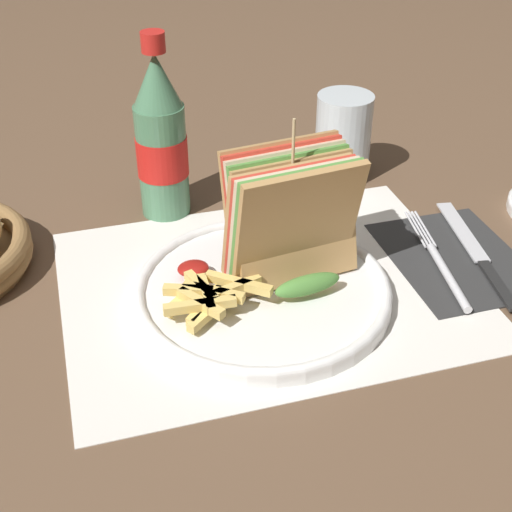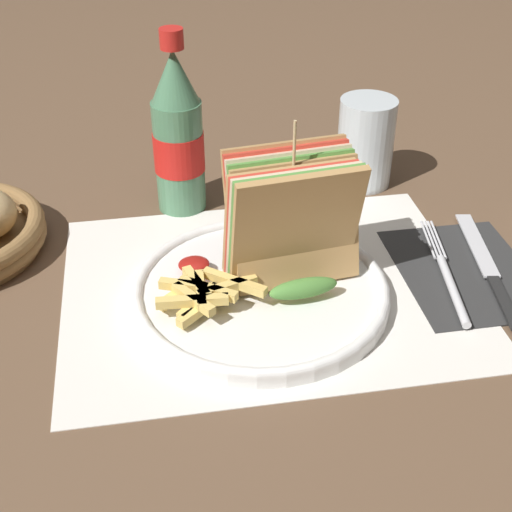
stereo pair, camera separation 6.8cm
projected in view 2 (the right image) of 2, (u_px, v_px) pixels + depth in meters
ground_plane at (264, 310)px, 0.72m from camera, size 4.00×4.00×0.00m
placemat at (268, 287)px, 0.75m from camera, size 0.42×0.33×0.00m
plate_main at (259, 291)px, 0.72m from camera, size 0.26×0.26×0.02m
club_sandwich at (292, 221)px, 0.70m from camera, size 0.14×0.11×0.17m
fries_pile at (206, 292)px, 0.69m from camera, size 0.11×0.08×0.02m
ketchup_blob at (194, 264)px, 0.74m from camera, size 0.03×0.03×0.01m
napkin at (465, 271)px, 0.77m from camera, size 0.14×0.18×0.00m
fork at (449, 279)px, 0.75m from camera, size 0.04×0.19×0.01m
knife at (488, 267)px, 0.77m from camera, size 0.05×0.21×0.00m
coke_bottle_near at (178, 136)px, 0.83m from camera, size 0.06×0.06×0.22m
glass_near at (366, 142)px, 0.91m from camera, size 0.07×0.07×0.11m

